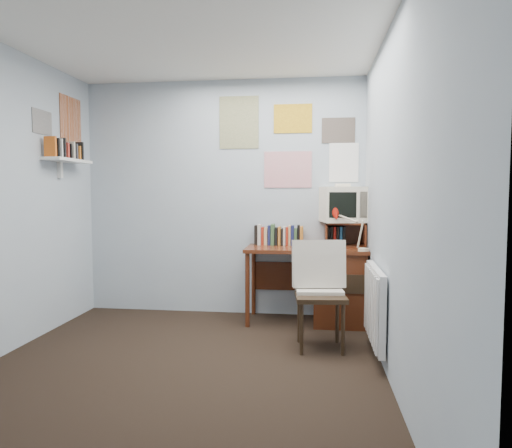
# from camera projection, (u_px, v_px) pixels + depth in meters

# --- Properties ---
(ground) EXTENTS (3.50, 3.50, 0.00)m
(ground) POSITION_uv_depth(u_px,v_px,m) (176.00, 376.00, 3.27)
(ground) COLOR black
(ground) RESTS_ON ground
(back_wall) EXTENTS (3.00, 0.02, 2.50)m
(back_wall) POSITION_uv_depth(u_px,v_px,m) (223.00, 198.00, 4.91)
(back_wall) COLOR #A8B6C0
(back_wall) RESTS_ON ground
(right_wall) EXTENTS (0.02, 3.50, 2.50)m
(right_wall) POSITION_uv_depth(u_px,v_px,m) (395.00, 202.00, 2.99)
(right_wall) COLOR #A8B6C0
(right_wall) RESTS_ON ground
(ceiling) EXTENTS (3.00, 3.50, 0.02)m
(ceiling) POSITION_uv_depth(u_px,v_px,m) (171.00, 17.00, 3.09)
(ceiling) COLOR white
(ceiling) RESTS_ON back_wall
(desk) EXTENTS (1.20, 0.55, 0.76)m
(desk) POSITION_uv_depth(u_px,v_px,m) (333.00, 283.00, 4.56)
(desk) COLOR #502312
(desk) RESTS_ON ground
(desk_chair) EXTENTS (0.49, 0.47, 0.88)m
(desk_chair) POSITION_uv_depth(u_px,v_px,m) (320.00, 297.00, 3.81)
(desk_chair) COLOR black
(desk_chair) RESTS_ON ground
(desk_lamp) EXTENTS (0.30, 0.27, 0.37)m
(desk_lamp) POSITION_uv_depth(u_px,v_px,m) (364.00, 232.00, 4.27)
(desk_lamp) COLOR #B0170B
(desk_lamp) RESTS_ON desk
(tv_riser) EXTENTS (0.40, 0.30, 0.25)m
(tv_riser) POSITION_uv_depth(u_px,v_px,m) (345.00, 234.00, 4.62)
(tv_riser) COLOR #502312
(tv_riser) RESTS_ON desk
(crt_tv) EXTENTS (0.48, 0.45, 0.39)m
(crt_tv) POSITION_uv_depth(u_px,v_px,m) (343.00, 203.00, 4.62)
(crt_tv) COLOR beige
(crt_tv) RESTS_ON tv_riser
(book_row) EXTENTS (0.60, 0.14, 0.22)m
(book_row) POSITION_uv_depth(u_px,v_px,m) (283.00, 235.00, 4.77)
(book_row) COLOR #502312
(book_row) RESTS_ON desk
(radiator) EXTENTS (0.09, 0.80, 0.60)m
(radiator) POSITION_uv_depth(u_px,v_px,m) (375.00, 305.00, 3.60)
(radiator) COLOR white
(radiator) RESTS_ON right_wall
(wall_shelf) EXTENTS (0.20, 0.62, 0.24)m
(wall_shelf) POSITION_uv_depth(u_px,v_px,m) (68.00, 160.00, 4.41)
(wall_shelf) COLOR white
(wall_shelf) RESTS_ON left_wall
(posters_back) EXTENTS (1.20, 0.01, 0.90)m
(posters_back) POSITION_uv_depth(u_px,v_px,m) (288.00, 141.00, 4.78)
(posters_back) COLOR white
(posters_back) RESTS_ON back_wall
(posters_left) EXTENTS (0.01, 0.70, 0.60)m
(posters_left) POSITION_uv_depth(u_px,v_px,m) (57.00, 121.00, 4.40)
(posters_left) COLOR white
(posters_left) RESTS_ON left_wall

